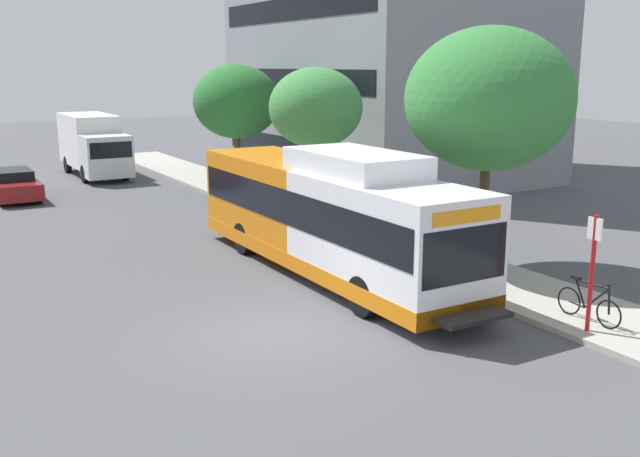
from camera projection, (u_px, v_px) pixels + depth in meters
name	position (u px, v px, depth m)	size (l,w,h in m)	color
ground_plane	(156.00, 255.00, 22.71)	(120.00, 120.00, 0.00)	#4C4C51
sidewalk_curb	(374.00, 239.00, 24.48)	(3.00, 56.00, 0.14)	#A8A399
transit_bus	(328.00, 216.00, 20.30)	(2.58, 12.25, 3.65)	white
bus_stop_sign_pole	(592.00, 264.00, 15.51)	(0.10, 0.36, 2.60)	red
bicycle_parked	(589.00, 304.00, 16.32)	(0.52, 1.76, 1.02)	black
street_tree_near_stop	(489.00, 99.00, 19.98)	(4.69, 4.69, 6.78)	#4C3823
street_tree_mid_block	(316.00, 108.00, 28.66)	(3.75, 3.75, 5.65)	#4C3823
street_tree_far_block	(236.00, 102.00, 34.90)	(4.20, 4.20, 5.77)	#4C3823
parked_car_far_lane	(14.00, 184.00, 32.03)	(1.80, 4.50, 1.33)	maroon
box_truck_background	(93.00, 144.00, 38.57)	(2.32, 7.01, 3.25)	silver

